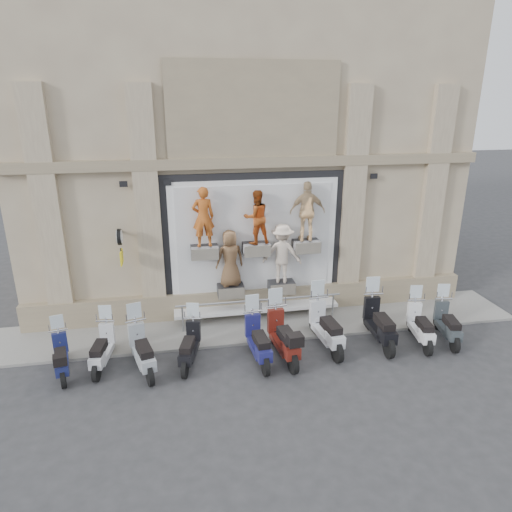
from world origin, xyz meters
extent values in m
plane|color=#303032|center=(0.00, 0.00, 0.00)|extent=(90.00, 90.00, 0.00)
cube|color=gray|center=(0.00, 2.10, 0.04)|extent=(16.00, 2.20, 0.08)
cube|color=black|center=(0.00, 2.96, 2.40)|extent=(5.60, 0.10, 4.30)
cube|color=white|center=(0.00, 2.90, 2.40)|extent=(5.10, 0.06, 3.90)
cube|color=white|center=(0.00, 2.86, 2.40)|extent=(4.70, 0.04, 3.60)
cube|color=white|center=(0.00, 2.55, 0.42)|extent=(5.10, 0.75, 0.10)
cube|color=#28282B|center=(-1.55, 2.59, 2.33)|extent=(0.80, 0.50, 0.35)
imported|color=orange|center=(-1.55, 2.59, 3.38)|extent=(0.67, 0.47, 1.76)
cube|color=#28282B|center=(0.00, 2.59, 2.33)|extent=(0.80, 0.50, 0.35)
imported|color=#8D3D13|center=(0.00, 2.59, 3.30)|extent=(0.89, 0.75, 1.60)
cube|color=#28282B|center=(1.55, 2.59, 2.33)|extent=(0.80, 0.50, 0.35)
imported|color=#D4B283|center=(1.55, 2.59, 3.40)|extent=(1.09, 0.53, 1.81)
cube|color=#28282B|center=(-0.80, 2.59, 1.02)|extent=(0.80, 0.50, 0.35)
imported|color=brown|center=(-0.80, 2.59, 2.07)|extent=(0.93, 0.69, 1.74)
cube|color=#28282B|center=(0.80, 2.59, 1.02)|extent=(0.80, 0.50, 0.35)
imported|color=beige|center=(0.80, 2.59, 2.13)|extent=(1.34, 1.01, 1.85)
cube|color=black|center=(-3.90, 2.72, 2.95)|extent=(0.06, 0.56, 0.06)
cylinder|color=black|center=(-3.90, 2.45, 2.95)|extent=(0.10, 0.46, 0.46)
cube|color=yellow|center=(-3.90, 2.45, 2.35)|extent=(0.04, 0.50, 0.38)
camera|label=1|loc=(-2.35, -10.18, 6.63)|focal=32.00mm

